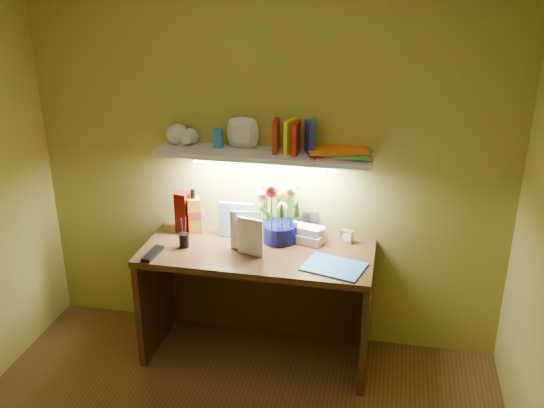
# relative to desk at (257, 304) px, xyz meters

# --- Properties ---
(desk) EXTENTS (1.40, 0.60, 0.75)m
(desk) POSITION_rel_desk_xyz_m (0.00, 0.00, 0.00)
(desk) COLOR #3A1F0F
(desk) RESTS_ON ground
(flower_bouquet) EXTENTS (0.27, 0.27, 0.39)m
(flower_bouquet) POSITION_rel_desk_xyz_m (0.11, 0.17, 0.57)
(flower_bouquet) COLOR #060938
(flower_bouquet) RESTS_ON desk
(telephone) EXTENTS (0.23, 0.20, 0.12)m
(telephone) POSITION_rel_desk_xyz_m (0.29, 0.19, 0.43)
(telephone) COLOR beige
(telephone) RESTS_ON desk
(desk_clock) EXTENTS (0.09, 0.07, 0.08)m
(desk_clock) POSITION_rel_desk_xyz_m (0.52, 0.23, 0.41)
(desk_clock) COLOR silver
(desk_clock) RESTS_ON desk
(whisky_bottle) EXTENTS (0.10, 0.10, 0.29)m
(whisky_bottle) POSITION_rel_desk_xyz_m (-0.45, 0.18, 0.52)
(whisky_bottle) COLOR #B87813
(whisky_bottle) RESTS_ON desk
(whisky_box) EXTENTS (0.10, 0.10, 0.26)m
(whisky_box) POSITION_rel_desk_xyz_m (-0.52, 0.19, 0.51)
(whisky_box) COLOR #600C05
(whisky_box) RESTS_ON desk
(pen_cup) EXTENTS (0.06, 0.06, 0.15)m
(pen_cup) POSITION_rel_desk_xyz_m (-0.45, -0.04, 0.45)
(pen_cup) COLOR black
(pen_cup) RESTS_ON desk
(art_card) EXTENTS (0.22, 0.05, 0.22)m
(art_card) POSITION_rel_desk_xyz_m (-0.17, 0.18, 0.48)
(art_card) COLOR silver
(art_card) RESTS_ON desk
(tv_remote) EXTENTS (0.07, 0.20, 0.02)m
(tv_remote) POSITION_rel_desk_xyz_m (-0.59, -0.19, 0.39)
(tv_remote) COLOR black
(tv_remote) RESTS_ON desk
(blue_folder) EXTENTS (0.39, 0.32, 0.01)m
(blue_folder) POSITION_rel_desk_xyz_m (0.48, -0.12, 0.38)
(blue_folder) COLOR #2C7CCD
(blue_folder) RESTS_ON desk
(desk_book_a) EXTENTS (0.19, 0.04, 0.25)m
(desk_book_a) POSITION_rel_desk_xyz_m (-0.16, -0.00, 0.50)
(desk_book_a) COLOR silver
(desk_book_a) RESTS_ON desk
(desk_book_b) EXTENTS (0.17, 0.06, 0.23)m
(desk_book_b) POSITION_rel_desk_xyz_m (-0.11, -0.04, 0.49)
(desk_book_b) COLOR silver
(desk_book_b) RESTS_ON desk
(wall_shelf) EXTENTS (1.32, 0.35, 0.23)m
(wall_shelf) POSITION_rel_desk_xyz_m (0.01, 0.19, 0.96)
(wall_shelf) COLOR silver
(wall_shelf) RESTS_ON ground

